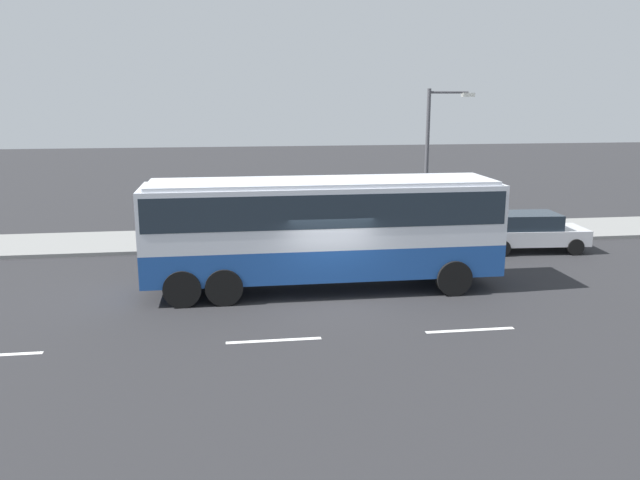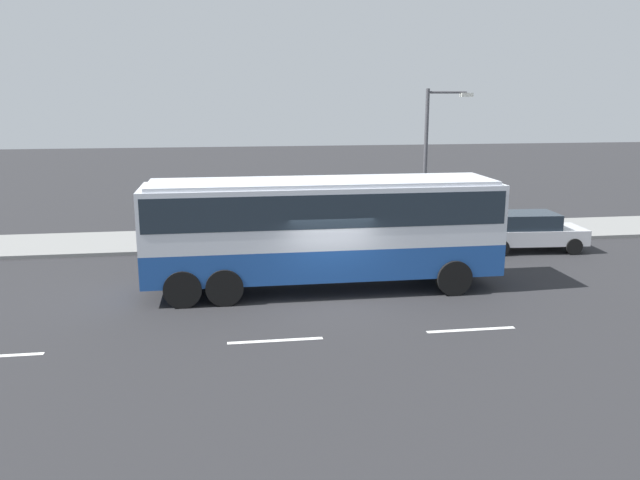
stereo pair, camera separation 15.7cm
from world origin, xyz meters
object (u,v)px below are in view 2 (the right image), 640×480
(coach_bus, at_px, (323,222))
(pedestrian_near_curb, at_px, (381,220))
(street_lamp, at_px, (431,152))
(car_silver_hatch, at_px, (528,231))

(coach_bus, bearing_deg, pedestrian_near_curb, 60.40)
(coach_bus, distance_m, pedestrian_near_curb, 6.75)
(pedestrian_near_curb, bearing_deg, coach_bus, 75.41)
(coach_bus, height_order, street_lamp, street_lamp)
(car_silver_hatch, xyz_separation_m, pedestrian_near_curb, (-5.52, 1.83, 0.26))
(pedestrian_near_curb, height_order, street_lamp, street_lamp)
(pedestrian_near_curb, distance_m, street_lamp, 3.46)
(pedestrian_near_curb, bearing_deg, car_silver_hatch, 176.85)
(car_silver_hatch, distance_m, street_lamp, 4.99)
(coach_bus, height_order, car_silver_hatch, coach_bus)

